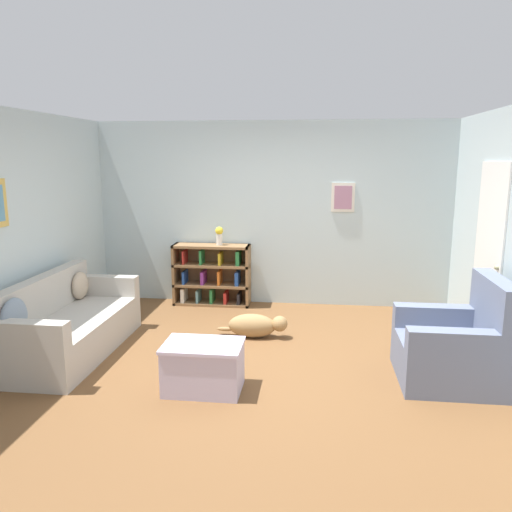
# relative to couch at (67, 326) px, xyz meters

# --- Properties ---
(ground_plane) EXTENTS (14.00, 14.00, 0.00)m
(ground_plane) POSITION_rel_couch_xyz_m (2.02, -0.03, -0.31)
(ground_plane) COLOR brown
(wall_back) EXTENTS (5.60, 0.13, 2.60)m
(wall_back) POSITION_rel_couch_xyz_m (2.02, 2.22, 1.00)
(wall_back) COLOR silver
(wall_back) RESTS_ON ground_plane
(wall_left) EXTENTS (0.13, 5.00, 2.60)m
(wall_left) POSITION_rel_couch_xyz_m (-0.53, -0.03, 1.00)
(wall_left) COLOR silver
(wall_left) RESTS_ON ground_plane
(couch) EXTENTS (0.83, 1.92, 0.83)m
(couch) POSITION_rel_couch_xyz_m (0.00, 0.00, 0.00)
(couch) COLOR #ADA89E
(couch) RESTS_ON ground_plane
(bookshelf) EXTENTS (1.10, 0.33, 0.87)m
(bookshelf) POSITION_rel_couch_xyz_m (1.19, 2.01, 0.12)
(bookshelf) COLOR olive
(bookshelf) RESTS_ON ground_plane
(recliner_chair) EXTENTS (0.94, 0.92, 1.01)m
(recliner_chair) POSITION_rel_couch_xyz_m (4.01, -0.22, 0.04)
(recliner_chair) COLOR slate
(recliner_chair) RESTS_ON ground_plane
(coffee_table) EXTENTS (0.71, 0.48, 0.45)m
(coffee_table) POSITION_rel_couch_xyz_m (1.67, -0.70, -0.07)
(coffee_table) COLOR #BCB2D1
(coffee_table) RESTS_ON ground_plane
(dog) EXTENTS (0.85, 0.25, 0.28)m
(dog) POSITION_rel_couch_xyz_m (1.97, 0.71, -0.16)
(dog) COLOR #9E7A4C
(dog) RESTS_ON ground_plane
(vase) EXTENTS (0.11, 0.11, 0.26)m
(vase) POSITION_rel_couch_xyz_m (1.30, 1.99, 0.72)
(vase) COLOR silver
(vase) RESTS_ON bookshelf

